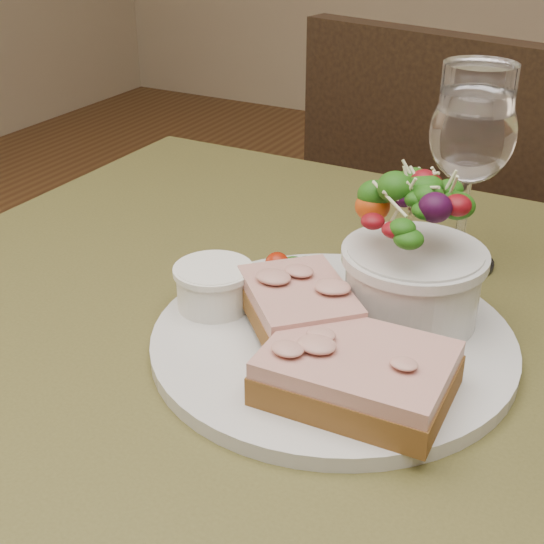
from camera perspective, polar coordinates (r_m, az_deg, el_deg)
The scene contains 9 objects.
cafe_table at distance 0.66m, azimuth 1.26°, elevation -13.14°, with size 0.80×0.80×0.75m.
chair_far at distance 1.41m, azimuth 13.77°, elevation -7.00°, with size 0.50×0.50×0.90m.
dinner_plate at distance 0.60m, azimuth 4.59°, elevation -5.19°, with size 0.28×0.28×0.01m, color silver.
sandwich_front at distance 0.52m, azimuth 6.44°, elevation -7.57°, with size 0.13×0.10×0.03m.
sandwich_back at distance 0.59m, azimuth 2.03°, elevation -2.45°, with size 0.12×0.12×0.03m.
ramekin at distance 0.62m, azimuth -4.40°, elevation -0.96°, with size 0.06×0.06×0.04m.
salad_bowl at distance 0.59m, azimuth 10.72°, elevation 1.50°, with size 0.11×0.11×0.13m.
garnish at distance 0.67m, azimuth 1.37°, elevation 0.39°, with size 0.05×0.04×0.02m.
wine_glass at distance 0.70m, azimuth 14.83°, elevation 9.67°, with size 0.08×0.08×0.18m.
Camera 1 is at (0.22, -0.44, 1.08)m, focal length 50.00 mm.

